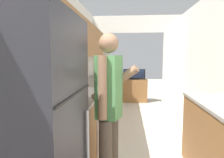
# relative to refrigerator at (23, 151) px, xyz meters

# --- Properties ---
(wall_left) EXTENTS (0.38, 7.36, 2.50)m
(wall_left) POSITION_rel_refrigerator_xyz_m (-0.30, 1.67, 0.60)
(wall_left) COLOR silver
(wall_left) RESTS_ON ground_plane
(wall_far_with_doorway) EXTENTS (2.77, 0.06, 2.50)m
(wall_far_with_doorway) POSITION_rel_refrigerator_xyz_m (0.84, 4.39, 0.59)
(wall_far_with_doorway) COLOR silver
(wall_far_with_doorway) RESTS_ON ground_plane
(counter_left) EXTENTS (0.62, 3.80, 0.92)m
(counter_left) POSITION_rel_refrigerator_xyz_m (-0.04, 2.42, -0.37)
(counter_left) COLOR brown
(counter_left) RESTS_ON ground_plane
(refrigerator) EXTENTS (0.72, 0.72, 1.67)m
(refrigerator) POSITION_rel_refrigerator_xyz_m (0.00, 0.00, 0.00)
(refrigerator) COLOR black
(refrigerator) RESTS_ON ground_plane
(range_oven) EXTENTS (0.66, 0.77, 1.06)m
(range_oven) POSITION_rel_refrigerator_xyz_m (-0.04, 1.63, -0.37)
(range_oven) COLOR white
(range_oven) RESTS_ON ground_plane
(person) EXTENTS (0.52, 0.44, 1.63)m
(person) POSITION_rel_refrigerator_xyz_m (0.46, 0.76, 0.04)
(person) COLOR #4C4238
(person) RESTS_ON ground_plane
(tv_cabinet) EXTENTS (0.81, 0.42, 0.71)m
(tv_cabinet) POSITION_rel_refrigerator_xyz_m (0.82, 5.09, -0.48)
(tv_cabinet) COLOR brown
(tv_cabinet) RESTS_ON ground_plane
(television) EXTENTS (0.67, 0.16, 0.32)m
(television) POSITION_rel_refrigerator_xyz_m (0.82, 5.05, 0.03)
(television) COLOR black
(television) RESTS_ON tv_cabinet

